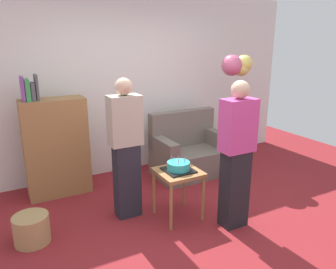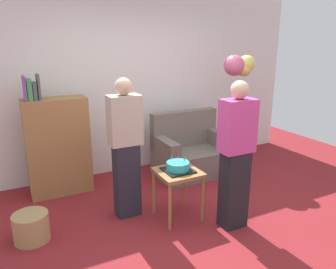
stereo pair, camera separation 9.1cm
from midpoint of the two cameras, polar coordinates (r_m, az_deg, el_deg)
ground_plane at (r=3.82m, az=3.98°, el=-15.78°), size 8.00×8.00×0.00m
wall_back at (r=5.14m, az=-8.12°, el=8.50°), size 6.00×0.10×2.70m
couch at (r=5.09m, az=3.09°, el=-3.15°), size 1.10×0.70×0.96m
bookshelf at (r=4.58m, az=-19.43°, el=-1.95°), size 0.80×0.36×1.61m
side_table at (r=3.79m, az=1.11°, el=-7.54°), size 0.48×0.48×0.58m
birthday_cake at (r=3.74m, az=1.12°, el=-5.60°), size 0.32×0.32×0.17m
person_blowing_candles at (r=3.76m, az=-8.01°, el=-2.42°), size 0.36×0.22×1.63m
person_holding_cake at (r=3.58m, az=11.07°, el=-3.54°), size 0.36×0.22×1.63m
wicker_basket at (r=3.79m, az=-23.25°, el=-14.85°), size 0.36×0.36×0.30m
handbag at (r=4.91m, az=11.35°, el=-7.18°), size 0.28×0.14×0.20m
balloon_bunch at (r=5.10m, az=11.36°, el=11.68°), size 0.47×0.34×1.81m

